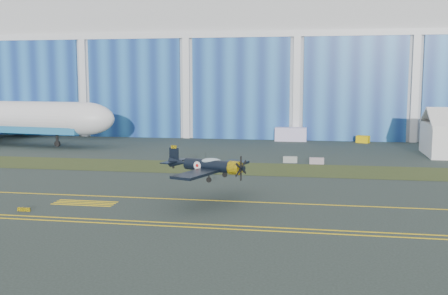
# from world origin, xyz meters

# --- Properties ---
(ground) EXTENTS (260.00, 260.00, 0.00)m
(ground) POSITION_xyz_m (0.00, 0.00, 0.00)
(ground) COLOR #2E3935
(ground) RESTS_ON ground
(grass_median) EXTENTS (260.00, 10.00, 0.02)m
(grass_median) POSITION_xyz_m (0.00, 14.00, 0.02)
(grass_median) COLOR #475128
(grass_median) RESTS_ON ground
(hangar) EXTENTS (220.00, 45.70, 30.00)m
(hangar) POSITION_xyz_m (0.00, 71.79, 14.96)
(hangar) COLOR silver
(hangar) RESTS_ON ground
(taxiway_centreline) EXTENTS (200.00, 0.20, 0.02)m
(taxiway_centreline) POSITION_xyz_m (0.00, -5.00, 0.01)
(taxiway_centreline) COLOR yellow
(taxiway_centreline) RESTS_ON ground
(edge_line_near) EXTENTS (80.00, 0.20, 0.02)m
(edge_line_near) POSITION_xyz_m (0.00, -14.50, 0.01)
(edge_line_near) COLOR yellow
(edge_line_near) RESTS_ON ground
(edge_line_far) EXTENTS (80.00, 0.20, 0.02)m
(edge_line_far) POSITION_xyz_m (0.00, -13.50, 0.01)
(edge_line_far) COLOR yellow
(edge_line_far) RESTS_ON ground
(hold_short_ladder) EXTENTS (6.00, 2.40, 0.02)m
(hold_short_ladder) POSITION_xyz_m (-18.00, -8.10, 0.01)
(hold_short_ladder) COLOR yellow
(hold_short_ladder) RESTS_ON ground
(guard_board_left) EXTENTS (1.20, 0.15, 0.35)m
(guard_board_left) POSITION_xyz_m (-22.00, -12.00, 0.17)
(guard_board_left) COLOR yellow
(guard_board_left) RESTS_ON ground
(warbird) EXTENTS (12.63, 13.81, 3.36)m
(warbird) POSITION_xyz_m (-6.53, -5.35, 3.51)
(warbird) COLOR black
(warbird) RESTS_ON ground
(shipping_container) EXTENTS (6.03, 2.45, 2.61)m
(shipping_container) POSITION_xyz_m (-0.91, 47.47, 1.30)
(shipping_container) COLOR silver
(shipping_container) RESTS_ON ground
(tug) EXTENTS (2.66, 2.19, 1.34)m
(tug) POSITION_xyz_m (12.62, 46.81, 0.67)
(tug) COLOR yellow
(tug) RESTS_ON ground
(barrier_a) EXTENTS (2.03, 0.71, 0.90)m
(barrier_a) POSITION_xyz_m (0.19, 20.13, 0.45)
(barrier_a) COLOR gray
(barrier_a) RESTS_ON ground
(barrier_b) EXTENTS (2.03, 0.70, 0.90)m
(barrier_b) POSITION_xyz_m (3.91, 19.55, 0.45)
(barrier_b) COLOR #9F8F9A
(barrier_b) RESTS_ON ground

